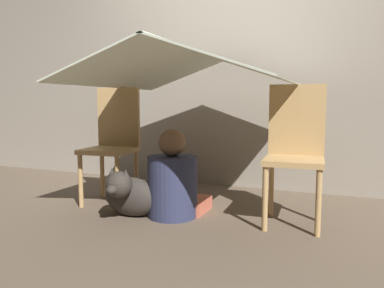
% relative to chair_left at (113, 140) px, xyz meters
% --- Properties ---
extents(ground_plane, '(8.80, 8.80, 0.00)m').
position_rel_chair_left_xyz_m(ground_plane, '(0.73, -0.15, -0.51)').
color(ground_plane, brown).
extents(wall_back, '(7.00, 0.05, 2.50)m').
position_rel_chair_left_xyz_m(wall_back, '(0.73, 0.95, 0.74)').
color(wall_back, gray).
rests_on(wall_back, ground_plane).
extents(chair_left, '(0.41, 0.41, 0.94)m').
position_rel_chair_left_xyz_m(chair_left, '(0.00, 0.00, 0.00)').
color(chair_left, tan).
rests_on(chair_left, ground_plane).
extents(chair_right, '(0.40, 0.40, 0.94)m').
position_rel_chair_left_xyz_m(chair_right, '(1.44, 0.00, 0.00)').
color(chair_right, tan).
rests_on(chair_right, ground_plane).
extents(sheet_canopy, '(1.44, 1.46, 0.26)m').
position_rel_chair_left_xyz_m(sheet_canopy, '(0.73, -0.07, 0.56)').
color(sheet_canopy, silver).
extents(person_front, '(0.35, 0.35, 0.63)m').
position_rel_chair_left_xyz_m(person_front, '(0.62, -0.19, -0.25)').
color(person_front, '#2D3351').
rests_on(person_front, ground_plane).
extents(dog, '(0.43, 0.39, 0.38)m').
position_rel_chair_left_xyz_m(dog, '(0.35, -0.33, -0.34)').
color(dog, '#332D28').
rests_on(dog, ground_plane).
extents(floor_cushion, '(0.38, 0.30, 0.10)m').
position_rel_chair_left_xyz_m(floor_cushion, '(0.62, -0.02, -0.46)').
color(floor_cushion, '#CC664C').
rests_on(floor_cushion, ground_plane).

